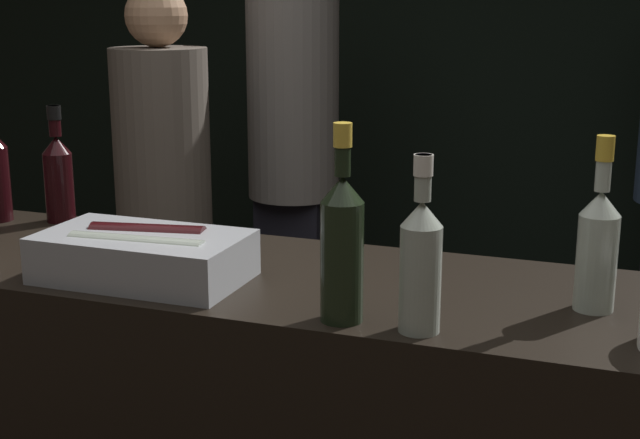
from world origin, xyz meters
name	(u,v)px	position (x,y,z in m)	size (l,w,h in m)	color
wall_back_chalkboard	(507,47)	(0.00, 2.78, 1.40)	(6.40, 0.06, 2.80)	black
ice_bin_with_bottles	(143,254)	(-0.33, 0.16, 1.10)	(0.43, 0.24, 0.11)	#9EA0A5
white_wine_bottle	(421,260)	(0.28, 0.06, 1.18)	(0.07, 0.07, 0.32)	#9EA899
red_wine_bottle_black_foil	(58,174)	(-0.80, 0.51, 1.18)	(0.07, 0.07, 0.30)	black
champagne_bottle	(342,242)	(0.13, 0.07, 1.20)	(0.08, 0.08, 0.36)	black
rose_wine_bottle	(598,243)	(0.56, 0.29, 1.18)	(0.08, 0.08, 0.33)	#9EA899
person_in_hoodie	(164,199)	(-0.94, 1.29, 0.93)	(0.33, 0.33, 1.67)	black
person_blond_tee	(293,152)	(-0.66, 1.80, 1.04)	(0.35, 0.35, 1.84)	black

